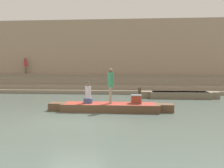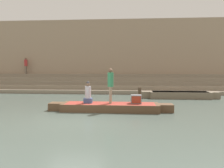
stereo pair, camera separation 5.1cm
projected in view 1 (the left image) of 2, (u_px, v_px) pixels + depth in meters
name	position (u px, v px, depth m)	size (l,w,h in m)	color
ground_plane	(74.00, 119.00, 9.46)	(120.00, 120.00, 0.00)	#47544C
ghat_steps	(103.00, 85.00, 20.35)	(36.00, 3.95, 1.55)	gray
back_wall	(105.00, 55.00, 22.15)	(34.20, 1.28, 6.90)	tan
rowboat_main	(110.00, 107.00, 11.20)	(6.34, 1.31, 0.39)	brown
person_standing	(111.00, 83.00, 11.07)	(0.30, 0.30, 1.79)	gray
person_rowing	(88.00, 94.00, 11.26)	(0.42, 0.33, 1.12)	#3D4C75
tv_set	(136.00, 99.00, 11.16)	(0.53, 0.46, 0.44)	slate
moored_boat_shore	(179.00, 95.00, 15.69)	(5.47, 1.08, 0.48)	#756651
mooring_post	(140.00, 96.00, 12.96)	(0.19, 0.19, 1.05)	#473828
person_on_steps	(25.00, 64.00, 21.83)	(0.31, 0.31, 1.61)	#756656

